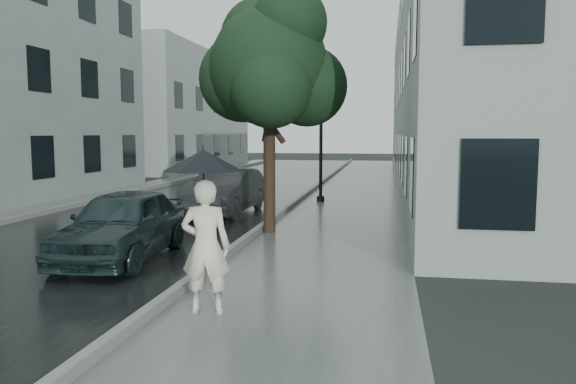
% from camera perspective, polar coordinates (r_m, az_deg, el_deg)
% --- Properties ---
extents(ground, '(120.00, 120.00, 0.00)m').
position_cam_1_polar(ground, '(8.59, -0.49, -10.46)').
color(ground, black).
rests_on(ground, ground).
extents(sidewalk, '(3.50, 60.00, 0.01)m').
position_cam_1_polar(sidewalk, '(20.29, 6.38, -0.92)').
color(sidewalk, slate).
rests_on(sidewalk, ground).
extents(kerb_near, '(0.15, 60.00, 0.15)m').
position_cam_1_polar(kerb_near, '(20.47, 1.27, -0.62)').
color(kerb_near, slate).
rests_on(kerb_near, ground).
extents(asphalt_road, '(6.85, 60.00, 0.00)m').
position_cam_1_polar(asphalt_road, '(21.29, -8.08, -0.62)').
color(asphalt_road, black).
rests_on(asphalt_road, ground).
extents(kerb_far, '(0.15, 60.00, 0.15)m').
position_cam_1_polar(kerb_far, '(22.61, -16.55, -0.24)').
color(kerb_far, slate).
rests_on(kerb_far, ground).
extents(sidewalk_far, '(1.70, 60.00, 0.01)m').
position_cam_1_polar(sidewalk_far, '(23.04, -18.60, -0.37)').
color(sidewalk_far, '#4C5451').
rests_on(sidewalk_far, ground).
extents(building_near, '(7.02, 36.00, 9.00)m').
position_cam_1_polar(building_near, '(27.96, 18.40, 9.93)').
color(building_near, gray).
rests_on(building_near, ground).
extents(building_far_b, '(7.02, 18.00, 8.00)m').
position_cam_1_polar(building_far_b, '(41.08, -11.98, 8.06)').
color(building_far_b, gray).
rests_on(building_far_b, ground).
extents(pedestrian, '(0.70, 0.49, 1.82)m').
position_cam_1_polar(pedestrian, '(7.64, -8.36, -5.50)').
color(pedestrian, silver).
rests_on(pedestrian, sidewalk).
extents(umbrella, '(1.35, 1.35, 1.33)m').
position_cam_1_polar(umbrella, '(7.47, -8.60, 3.20)').
color(umbrella, black).
rests_on(umbrella, ground).
extents(street_tree, '(3.71, 3.37, 5.86)m').
position_cam_1_polar(street_tree, '(13.87, -1.85, 12.67)').
color(street_tree, '#332619').
rests_on(street_tree, ground).
extents(lamp_post, '(0.85, 0.32, 5.60)m').
position_cam_1_polar(lamp_post, '(19.96, 2.97, 8.15)').
color(lamp_post, black).
rests_on(lamp_post, ground).
extents(car_near, '(1.84, 4.08, 1.36)m').
position_cam_1_polar(car_near, '(11.30, -16.44, -3.14)').
color(car_near, '#19292B').
rests_on(car_near, ground).
extents(car_far, '(1.66, 4.20, 1.36)m').
position_cam_1_polar(car_far, '(17.04, -6.30, 0.07)').
color(car_far, black).
rests_on(car_far, ground).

